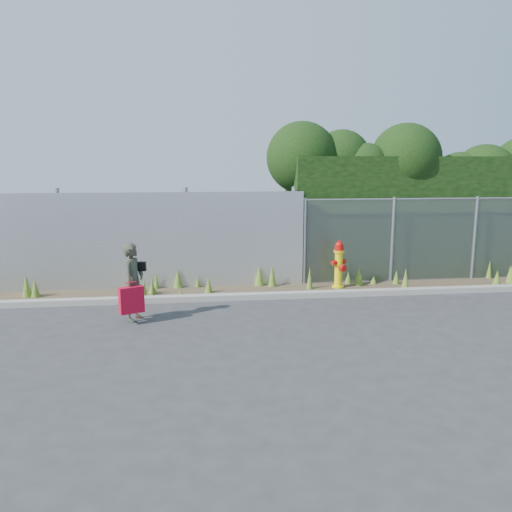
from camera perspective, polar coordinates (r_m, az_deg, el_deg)
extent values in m
plane|color=#323234|center=(8.95, 3.03, -7.90)|extent=(80.00, 80.00, 0.00)
cube|color=gray|center=(10.63, 1.35, -4.56)|extent=(16.00, 0.22, 0.12)
cube|color=#453827|center=(11.22, 0.90, -4.05)|extent=(16.00, 1.20, 0.01)
cone|color=#48691F|center=(11.07, -5.44, -3.41)|extent=(0.19, 0.19, 0.34)
cone|color=#48691F|center=(13.69, 27.02, -1.75)|extent=(0.14, 0.14, 0.38)
cone|color=#48691F|center=(11.31, -13.75, -3.16)|extent=(0.11, 0.11, 0.42)
cone|color=#48691F|center=(11.58, -6.68, -2.92)|extent=(0.11, 0.11, 0.30)
cone|color=#48691F|center=(10.66, -8.58, -4.21)|extent=(0.09, 0.09, 0.27)
cone|color=#48691F|center=(11.58, -8.92, -2.57)|extent=(0.20, 0.20, 0.46)
cone|color=#48691F|center=(10.93, -12.69, -3.55)|extent=(0.13, 0.13, 0.43)
cone|color=#48691F|center=(12.83, 25.83, -2.38)|extent=(0.21, 0.21, 0.40)
cone|color=#48691F|center=(11.63, -23.93, -3.40)|extent=(0.19, 0.19, 0.42)
cone|color=#48691F|center=(11.07, -11.79, -3.28)|extent=(0.10, 0.10, 0.46)
cone|color=#48691F|center=(11.67, 0.39, -2.29)|extent=(0.23, 0.23, 0.48)
cone|color=#48691F|center=(13.37, 27.17, -1.91)|extent=(0.24, 0.24, 0.44)
cone|color=#48691F|center=(13.69, 25.11, -1.44)|extent=(0.14, 0.14, 0.45)
cone|color=#48691F|center=(12.28, 15.74, -2.37)|extent=(0.16, 0.16, 0.34)
cone|color=#48691F|center=(11.40, 6.16, -2.58)|extent=(0.14, 0.14, 0.51)
cone|color=#48691F|center=(12.08, 10.49, -2.49)|extent=(0.17, 0.17, 0.29)
cone|color=#48691F|center=(11.61, 16.71, -2.67)|extent=(0.19, 0.19, 0.53)
cone|color=#48691F|center=(11.58, 1.87, -2.30)|extent=(0.19, 0.19, 0.52)
cone|color=#48691F|center=(11.59, -11.32, -2.86)|extent=(0.12, 0.12, 0.37)
cone|color=#48691F|center=(11.96, 11.67, -2.34)|extent=(0.23, 0.23, 0.42)
cone|color=#48691F|center=(12.16, 13.28, -2.74)|extent=(0.16, 0.16, 0.19)
cone|color=#48691F|center=(11.20, -11.75, -3.61)|extent=(0.20, 0.20, 0.27)
cone|color=#48691F|center=(11.73, -24.74, -3.17)|extent=(0.21, 0.21, 0.49)
cube|color=#A4A7AB|center=(11.62, -15.60, 1.58)|extent=(8.50, 0.08, 2.20)
cylinder|color=gray|center=(11.98, -21.45, 1.74)|extent=(0.10, 0.10, 2.30)
cylinder|color=gray|center=(11.60, -7.93, 2.11)|extent=(0.10, 0.10, 2.30)
cylinder|color=gray|center=(11.82, 4.28, 2.34)|extent=(0.10, 0.10, 2.30)
cube|color=gray|center=(12.86, 19.64, 1.73)|extent=(6.50, 0.03, 2.00)
cylinder|color=gray|center=(12.76, 19.92, 6.18)|extent=(6.50, 0.04, 0.04)
cylinder|color=gray|center=(11.78, 5.58, 1.67)|extent=(0.07, 0.07, 2.05)
cylinder|color=gray|center=(12.42, 15.31, 1.80)|extent=(0.07, 0.07, 2.05)
cylinder|color=gray|center=(13.36, 23.68, 1.87)|extent=(0.07, 0.07, 2.05)
cube|color=black|center=(13.82, 19.04, 4.43)|extent=(7.30, 1.60, 3.00)
sphere|color=black|center=(12.81, 5.26, 11.15)|extent=(1.79, 1.79, 1.79)
sphere|color=black|center=(13.13, 9.75, 10.92)|extent=(1.46, 1.46, 1.46)
sphere|color=black|center=(12.97, 12.33, 9.79)|extent=(1.25, 1.25, 1.25)
sphere|color=black|center=(13.39, 16.72, 10.61)|extent=(1.77, 1.77, 1.77)
sphere|color=black|center=(13.88, 18.55, 9.30)|extent=(1.15, 1.15, 1.15)
sphere|color=black|center=(14.36, 22.24, 7.81)|extent=(1.59, 1.59, 1.59)
sphere|color=black|center=(14.57, 24.61, 8.33)|extent=(1.64, 1.64, 1.64)
cylinder|color=yellow|center=(11.66, 9.34, -3.50)|extent=(0.28, 0.28, 0.06)
cylinder|color=yellow|center=(11.58, 9.40, -1.62)|extent=(0.18, 0.18, 0.84)
cylinder|color=yellow|center=(11.49, 9.47, 0.53)|extent=(0.24, 0.24, 0.05)
cylinder|color=#B20F0A|center=(11.48, 9.48, 0.87)|extent=(0.21, 0.21, 0.10)
sphere|color=#B20F0A|center=(11.47, 9.49, 1.21)|extent=(0.19, 0.19, 0.19)
cylinder|color=#B20F0A|center=(11.46, 9.50, 1.70)|extent=(0.05, 0.05, 0.05)
cylinder|color=#B20F0A|center=(11.50, 8.77, -0.70)|extent=(0.10, 0.11, 0.11)
cylinder|color=#B20F0A|center=(11.58, 10.09, -0.66)|extent=(0.10, 0.11, 0.11)
cylinder|color=#B20F0A|center=(11.43, 9.61, -1.40)|extent=(0.15, 0.12, 0.15)
imported|color=#0E5D3E|center=(9.30, -13.82, -2.89)|extent=(0.50, 0.61, 1.43)
cube|color=#AD091E|center=(9.13, -14.05, -4.88)|extent=(0.43, 0.16, 0.47)
cylinder|color=#AD091E|center=(9.05, -14.14, -2.95)|extent=(0.20, 0.02, 0.02)
cube|color=black|center=(9.36, -13.15, -1.15)|extent=(0.22, 0.09, 0.17)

